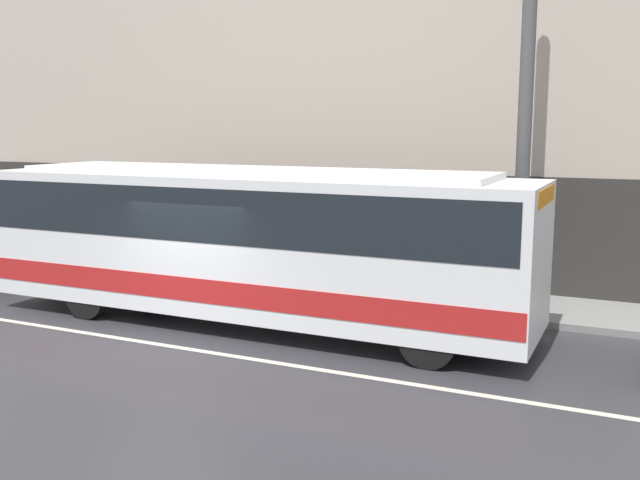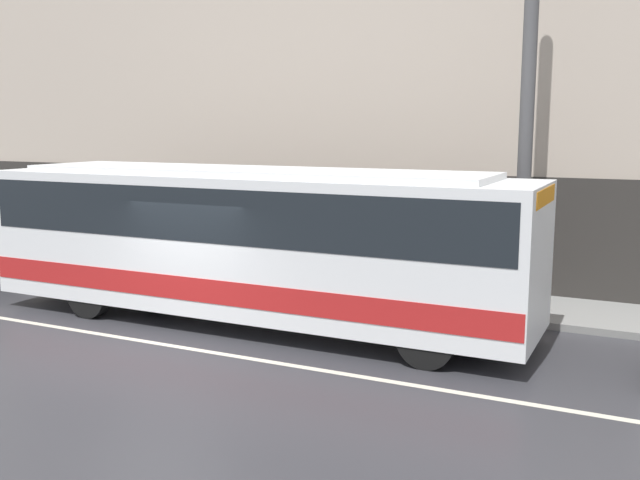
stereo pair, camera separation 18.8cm
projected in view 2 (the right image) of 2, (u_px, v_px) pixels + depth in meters
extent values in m
plane|color=#333338|center=(166.00, 345.00, 12.88)|extent=(60.00, 60.00, 0.00)
cube|color=gray|center=(298.00, 284.00, 17.49)|extent=(60.00, 2.40, 0.14)
cube|color=#B7A899|center=(322.00, 45.00, 17.77)|extent=(60.00, 0.30, 11.81)
cube|color=#2D2B28|center=(319.00, 225.00, 18.34)|extent=(60.00, 0.06, 2.80)
cube|color=beige|center=(166.00, 345.00, 12.88)|extent=(54.00, 0.14, 0.01)
cube|color=white|center=(249.00, 241.00, 14.07)|extent=(11.22, 2.49, 2.63)
cube|color=#B21E1E|center=(250.00, 279.00, 14.19)|extent=(11.16, 2.51, 0.45)
cube|color=black|center=(249.00, 209.00, 13.97)|extent=(10.88, 2.51, 1.00)
cube|color=orange|center=(543.00, 196.00, 11.51)|extent=(0.12, 1.87, 0.28)
cube|color=white|center=(248.00, 171.00, 13.86)|extent=(9.54, 2.12, 0.12)
cylinder|color=black|center=(427.00, 339.00, 11.57)|extent=(0.97, 0.28, 0.97)
cylinder|color=black|center=(461.00, 309.00, 13.50)|extent=(0.97, 0.28, 0.97)
cylinder|color=black|center=(89.00, 294.00, 14.67)|extent=(0.97, 0.28, 0.97)
cylinder|color=black|center=(156.00, 275.00, 16.60)|extent=(0.97, 0.28, 0.97)
cylinder|color=black|center=(7.00, 267.00, 18.33)|extent=(0.64, 0.20, 0.64)
cylinder|color=#4C4C4F|center=(527.00, 109.00, 14.26)|extent=(0.29, 0.29, 8.21)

